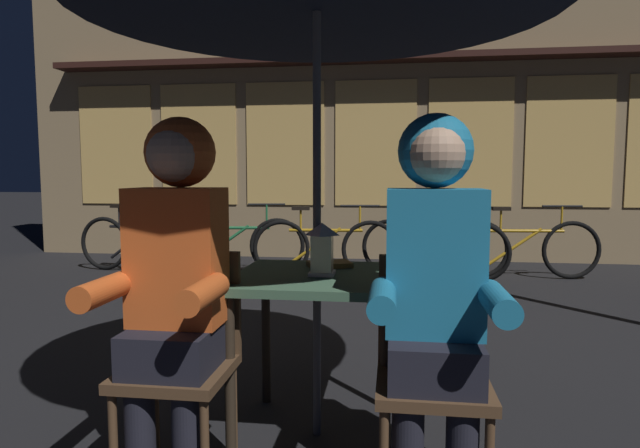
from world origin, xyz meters
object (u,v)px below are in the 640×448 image
Objects in this scene: cafe_table at (317,296)px; person_right_hooded at (435,270)px; bicycle_second at (234,244)px; bicycle_fifth at (525,248)px; chair_right at (432,362)px; chair_left at (183,351)px; lantern at (322,248)px; bicycle_fourth at (433,248)px; bicycle_nearest at (141,243)px; book at (330,264)px; bicycle_third at (325,247)px; person_left_hooded at (175,263)px.

person_right_hooded is at bearing -41.57° from cafe_table.
bicycle_second is (-1.54, 3.82, -0.29)m from cafe_table.
bicycle_fifth reaches higher than cafe_table.
person_right_hooded is at bearing -64.59° from bicycle_second.
chair_left is at bearing 180.00° from chair_right.
lantern is at bearing 34.11° from chair_left.
bicycle_fourth is (0.76, 3.81, -0.51)m from lantern.
chair_left is at bearing -61.84° from bicycle_nearest.
book is (-0.45, 0.62, -0.09)m from person_right_hooded.
person_right_hooded is 5.27m from bicycle_nearest.
bicycle_third is at bearing -1.58° from bicycle_nearest.
cafe_table is at bearing -101.80° from bicycle_fourth.
lantern is 4.18m from bicycle_second.
bicycle_fifth is (1.82, 3.92, -0.29)m from cafe_table.
bicycle_second is at bearing 111.92° from cafe_table.
bicycle_third and bicycle_fourth have the same top height.
person_left_hooded is at bearing -141.70° from lantern.
chair_left reaches higher than bicycle_third.
person_left_hooded is at bearing -90.00° from chair_left.
bicycle_third is at bearing 89.20° from person_left_hooded.
chair_right is 0.52× the size of bicycle_nearest.
chair_right is 0.53× the size of bicycle_fourth.
bicycle_nearest is at bearing 125.60° from cafe_table.
person_left_hooded reaches higher than lantern.
lantern is (0.03, -0.03, 0.22)m from cafe_table.
bicycle_fourth is (0.79, 3.79, -0.29)m from cafe_table.
person_left_hooded is at bearing 180.00° from person_right_hooded.
person_left_hooded is (-0.00, -0.06, 0.36)m from chair_left.
chair_left is 1.03m from person_right_hooded.
person_left_hooded is at bearing -62.16° from bicycle_nearest.
bicycle_fourth is at bearing 0.56° from bicycle_nearest.
person_right_hooded reaches higher than bicycle_fourth.
bicycle_third reaches higher than book.
chair_right is at bearing -64.29° from bicycle_second.
book is (0.51, 0.62, -0.09)m from person_left_hooded.
lantern is 0.17× the size of person_left_hooded.
bicycle_fifth is (1.34, 4.35, -0.50)m from person_right_hooded.
cafe_table is at bearing 138.43° from person_right_hooded.
cafe_table is 3.70× the size of book.
chair_right is 0.52× the size of bicycle_third.
person_right_hooded is (0.48, -0.43, 0.21)m from cafe_table.
bicycle_third is (0.06, 4.11, -0.50)m from person_left_hooded.
bicycle_nearest is at bearing 117.84° from person_left_hooded.
cafe_table is 0.44× the size of bicycle_second.
lantern is at bearing -112.82° from book.
bicycle_fourth and bicycle_fifth have the same top height.
chair_left is at bearing -90.81° from bicycle_third.
bicycle_nearest is at bearing -179.44° from bicycle_fourth.
bicycle_second is (-2.02, 4.24, -0.50)m from person_right_hooded.
book is at bearing -115.62° from bicycle_fifth.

